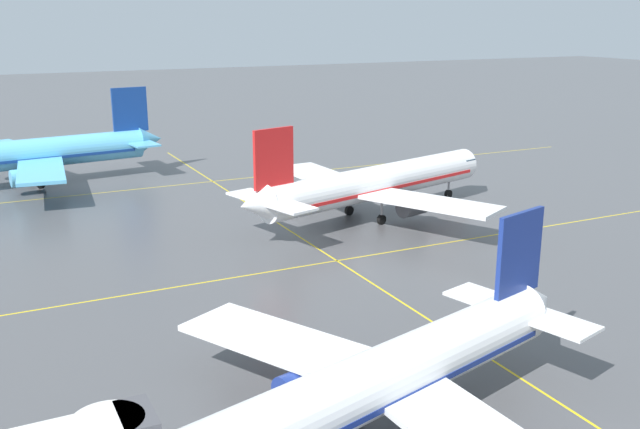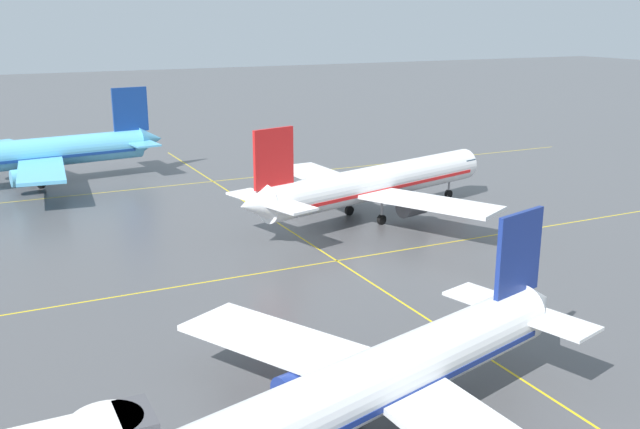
{
  "view_description": "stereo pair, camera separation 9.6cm",
  "coord_description": "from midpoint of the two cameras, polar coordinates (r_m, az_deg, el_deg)",
  "views": [
    {
      "loc": [
        -30.8,
        -22.05,
        23.09
      ],
      "look_at": [
        1.11,
        42.8,
        3.07
      ],
      "focal_mm": 40.39,
      "sensor_mm": 36.0,
      "label": 1
    },
    {
      "loc": [
        -30.71,
        -22.09,
        23.09
      ],
      "look_at": [
        1.11,
        42.8,
        3.07
      ],
      "focal_mm": 40.39,
      "sensor_mm": 36.0,
      "label": 2
    }
  ],
  "objects": [
    {
      "name": "airliner_front_gate",
      "position": [
        40.08,
        3.99,
        -13.36
      ],
      "size": [
        35.11,
        29.92,
        11.07
      ],
      "color": "white",
      "rests_on": "ground"
    },
    {
      "name": "airliner_second_row",
      "position": [
        84.52,
        4.38,
        2.48
      ],
      "size": [
        38.46,
        32.78,
        12.13
      ],
      "color": "white",
      "rests_on": "ground"
    },
    {
      "name": "airliner_third_row",
      "position": [
        108.41,
        -22.55,
        4.38
      ],
      "size": [
        41.52,
        35.57,
        12.9
      ],
      "color": "#5BB7E5",
      "rests_on": "ground"
    },
    {
      "name": "taxiway_markings",
      "position": [
        70.34,
        1.37,
        -3.68
      ],
      "size": [
        128.88,
        128.12,
        0.01
      ],
      "color": "yellow",
      "rests_on": "ground"
    }
  ]
}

